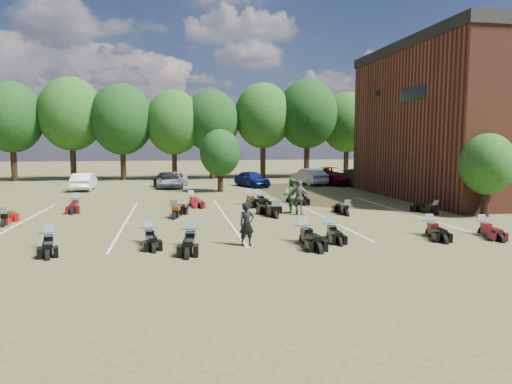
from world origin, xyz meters
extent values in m
plane|color=brown|center=(0.00, 0.00, 0.00)|extent=(160.00, 160.00, 0.00)
imported|color=silver|center=(-12.84, 18.71, 0.71)|extent=(1.55, 4.32, 1.42)
imported|color=#9B9DA4|center=(-5.72, 19.67, 0.66)|extent=(2.82, 5.03, 1.33)
imported|color=black|center=(-6.23, 20.28, 0.67)|extent=(2.63, 4.86, 1.34)
imported|color=#0B1353|center=(1.17, 19.20, 0.71)|extent=(3.05, 4.48, 1.41)
imported|color=#A1A19D|center=(6.71, 20.25, 0.76)|extent=(2.51, 4.82, 1.51)
imported|color=#50040B|center=(8.81, 20.07, 0.80)|extent=(4.47, 6.30, 1.60)
imported|color=#363539|center=(10.50, 18.63, 0.77)|extent=(2.16, 5.29, 1.54)
imported|color=black|center=(-2.98, -3.58, 0.82)|extent=(0.67, 0.53, 1.63)
imported|color=#2D6827|center=(0.73, 4.04, 0.97)|extent=(1.04, 0.87, 1.94)
imported|color=#605B52|center=(1.00, 3.24, 0.94)|extent=(1.16, 1.02, 1.88)
cube|color=black|center=(9.35, 12.00, 7.50)|extent=(0.30, 0.40, 0.30)
cube|color=black|center=(9.47, 7.00, 7.00)|extent=(0.06, 3.00, 0.80)
cylinder|color=black|center=(-21.00, 29.00, 2.04)|extent=(0.58, 0.58, 4.08)
ellipsoid|color=#1E4C19|center=(-21.00, 29.00, 6.33)|extent=(6.00, 6.00, 6.90)
cylinder|color=black|center=(-16.00, 29.00, 2.04)|extent=(0.58, 0.58, 4.08)
ellipsoid|color=#1E4C19|center=(-16.00, 29.00, 6.33)|extent=(6.00, 6.00, 6.90)
cylinder|color=black|center=(-11.00, 29.00, 2.04)|extent=(0.57, 0.58, 4.08)
ellipsoid|color=#1E4C19|center=(-11.00, 29.00, 6.33)|extent=(6.00, 6.00, 6.90)
cylinder|color=black|center=(-6.00, 29.00, 2.04)|extent=(0.57, 0.58, 4.08)
ellipsoid|color=#1E4C19|center=(-6.00, 29.00, 6.33)|extent=(6.00, 6.00, 6.90)
cylinder|color=black|center=(-1.00, 29.00, 2.04)|extent=(0.58, 0.58, 4.08)
ellipsoid|color=#1E4C19|center=(-1.00, 29.00, 6.33)|extent=(6.00, 6.00, 6.90)
cylinder|color=black|center=(4.00, 29.00, 2.04)|extent=(0.57, 0.58, 4.08)
ellipsoid|color=#1E4C19|center=(4.00, 29.00, 6.33)|extent=(6.00, 6.00, 6.90)
cylinder|color=black|center=(9.00, 29.00, 2.04)|extent=(0.57, 0.58, 4.08)
ellipsoid|color=#1E4C19|center=(9.00, 29.00, 6.33)|extent=(6.00, 6.00, 6.90)
cylinder|color=black|center=(14.00, 29.00, 2.04)|extent=(0.57, 0.58, 4.08)
ellipsoid|color=#1E4C19|center=(14.00, 29.00, 6.33)|extent=(6.00, 6.00, 6.90)
cylinder|color=black|center=(19.00, 29.00, 2.04)|extent=(0.58, 0.58, 4.08)
ellipsoid|color=#1E4C19|center=(19.00, 29.00, 6.33)|extent=(6.00, 6.00, 6.90)
cylinder|color=black|center=(24.00, 29.00, 2.04)|extent=(0.58, 0.58, 4.08)
ellipsoid|color=#1E4C19|center=(24.00, 29.00, 6.33)|extent=(6.00, 6.00, 6.90)
cylinder|color=black|center=(10.50, 1.00, 0.85)|extent=(0.24, 0.24, 1.71)
sphere|color=#1E4C19|center=(10.50, 1.00, 2.76)|extent=(2.80, 2.80, 2.80)
cylinder|color=black|center=(-2.00, 15.50, 0.95)|extent=(0.24, 0.24, 1.90)
sphere|color=#1E4C19|center=(-2.00, 15.50, 3.10)|extent=(3.20, 3.20, 3.20)
cube|color=silver|center=(-13.00, 3.00, 0.01)|extent=(0.10, 14.00, 0.01)
cube|color=silver|center=(-8.00, 3.00, 0.01)|extent=(0.10, 14.00, 0.01)
cube|color=silver|center=(-3.00, 3.00, 0.01)|extent=(0.10, 14.00, 0.01)
cube|color=silver|center=(2.00, 3.00, 0.01)|extent=(0.10, 14.00, 0.01)
cube|color=silver|center=(7.00, 3.00, 0.01)|extent=(0.10, 14.00, 0.01)
camera|label=1|loc=(-5.69, -20.25, 3.88)|focal=32.00mm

